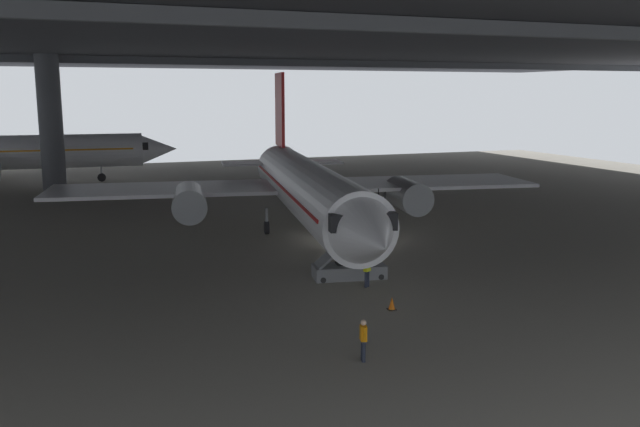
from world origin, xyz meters
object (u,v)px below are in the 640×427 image
(boarding_stairs, at_px, (350,264))
(crew_worker_by_stairs, at_px, (367,269))
(airplane_main, at_px, (306,188))
(airplane_distant, at_px, (4,153))
(crew_worker_near_nose, at_px, (363,338))
(traffic_cone_orange, at_px, (392,304))

(boarding_stairs, height_order, crew_worker_by_stairs, boarding_stairs)
(airplane_main, bearing_deg, boarding_stairs, -96.25)
(airplane_main, relative_size, airplane_distant, 1.01)
(boarding_stairs, bearing_deg, airplane_distant, 112.98)
(crew_worker_by_stairs, height_order, airplane_distant, airplane_distant)
(boarding_stairs, height_order, crew_worker_near_nose, boarding_stairs)
(crew_worker_near_nose, bearing_deg, crew_worker_by_stairs, 64.38)
(boarding_stairs, height_order, traffic_cone_orange, boarding_stairs)
(airplane_main, relative_size, traffic_cone_orange, 58.98)
(crew_worker_by_stairs, height_order, traffic_cone_orange, crew_worker_by_stairs)
(crew_worker_near_nose, distance_m, traffic_cone_orange, 6.10)
(crew_worker_near_nose, height_order, airplane_distant, airplane_distant)
(airplane_main, relative_size, crew_worker_near_nose, 22.63)
(crew_worker_near_nose, distance_m, crew_worker_by_stairs, 9.46)
(airplane_distant, bearing_deg, airplane_main, -60.38)
(airplane_main, distance_m, airplane_distant, 41.60)
(crew_worker_by_stairs, distance_m, traffic_cone_orange, 3.75)
(traffic_cone_orange, bearing_deg, boarding_stairs, 86.06)
(crew_worker_near_nose, bearing_deg, airplane_distant, 105.35)
(boarding_stairs, distance_m, airplane_distant, 49.99)
(boarding_stairs, relative_size, traffic_cone_orange, 7.65)
(crew_worker_near_nose, bearing_deg, boarding_stairs, 68.98)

